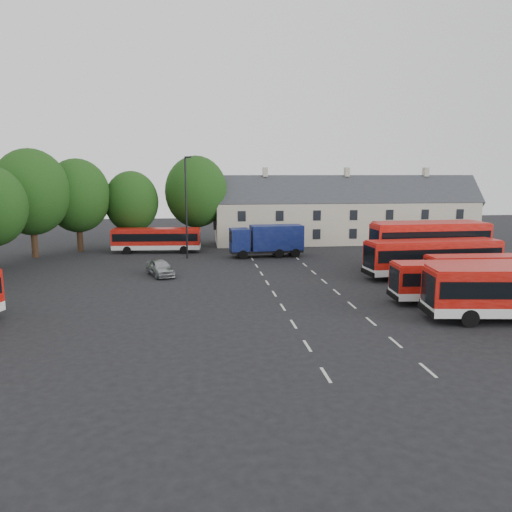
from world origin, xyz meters
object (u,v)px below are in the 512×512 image
object	(u,v)px
bus_dd_south	(430,244)
lamppost	(186,205)
box_truck	(267,239)
silver_car	(160,268)

from	to	relation	value
bus_dd_south	lamppost	size ratio (longest dim) A/B	1.03
box_truck	lamppost	xyz separation A→B (m)	(-8.93, -0.13, 3.93)
lamppost	silver_car	bearing A→B (deg)	-103.83
box_truck	silver_car	bearing A→B (deg)	-144.31
box_truck	silver_car	size ratio (longest dim) A/B	1.86
silver_car	lamppost	world-z (taller)	lamppost
bus_dd_south	box_truck	xyz separation A→B (m)	(-14.32, 9.94, -0.65)
box_truck	lamppost	size ratio (longest dim) A/B	0.75
bus_dd_south	silver_car	distance (m)	25.60
bus_dd_south	box_truck	size ratio (longest dim) A/B	1.38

